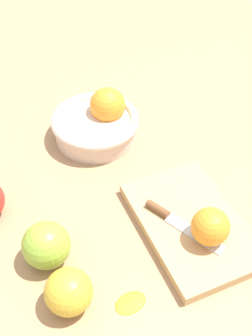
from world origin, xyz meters
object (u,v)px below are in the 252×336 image
Objects in this scene: bowl at (98,122)px; knife at (173,219)px; apple_front_right at (46,245)px; apple_front_right_2 at (69,292)px; orange_on_board at (210,227)px; cutting_board at (191,224)px.

bowl reaches higher than knife.
apple_front_right is 0.09m from apple_front_right_2.
apple_front_right is at bearing -119.36° from orange_on_board.
orange_on_board is at bearing -0.55° from bowl.
apple_front_right is (-0.13, -0.23, -0.01)m from orange_on_board.
knife is at bearing 95.74° from apple_front_right_2.
cutting_board is 0.06m from orange_on_board.
apple_front_right reaches higher than knife.
cutting_board is 0.25m from apple_front_right_2.
bowl reaches higher than orange_on_board.
apple_front_right is at bearing -108.37° from knife.
bowl reaches higher than cutting_board.
knife is 0.22m from apple_front_right_2.
orange_on_board is 0.88× the size of apple_front_right_2.
apple_front_right_2 reaches higher than cutting_board.
bowl is 0.39m from apple_front_right_2.
apple_front_right is at bearing -47.45° from bowl.
knife is at bearing 71.63° from apple_front_right.
cutting_board is 3.46× the size of apple_front_right_2.
bowl is at bearing 174.33° from knife.
knife is at bearing -123.81° from cutting_board.
knife is at bearing -158.02° from orange_on_board.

